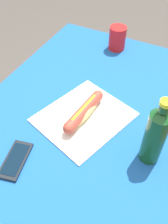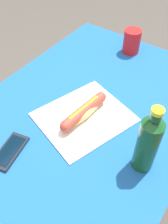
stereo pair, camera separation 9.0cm
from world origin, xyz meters
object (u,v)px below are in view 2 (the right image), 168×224
object	(u,v)px
cell_phone	(10,151)
soda_bottle	(148,143)
hot_dog	(84,111)
drinking_cup	(132,41)

from	to	relation	value
cell_phone	soda_bottle	size ratio (longest dim) A/B	0.61
soda_bottle	hot_dog	bearing A→B (deg)	77.91
soda_bottle	cell_phone	bearing A→B (deg)	119.17
cell_phone	drinking_cup	world-z (taller)	drinking_cup
hot_dog	drinking_cup	bearing A→B (deg)	7.80
hot_dog	soda_bottle	xyz separation A→B (m)	(-0.06, -0.26, 0.08)
hot_dog	soda_bottle	world-z (taller)	soda_bottle
hot_dog	soda_bottle	size ratio (longest dim) A/B	0.92
soda_bottle	drinking_cup	xyz separation A→B (m)	(0.53, 0.32, -0.05)
drinking_cup	soda_bottle	bearing A→B (deg)	-148.68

